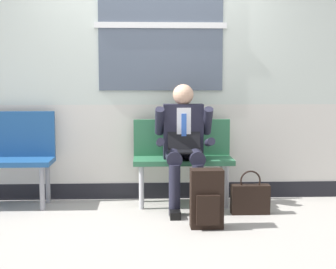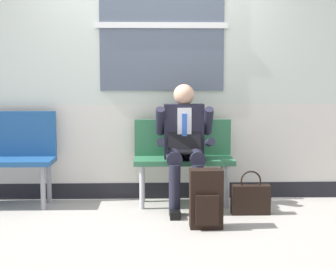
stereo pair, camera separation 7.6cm
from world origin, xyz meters
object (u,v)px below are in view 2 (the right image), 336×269
Objects in this scene: person_seated at (184,143)px; backpack at (206,199)px; handbag at (250,199)px; bench_with_person at (183,154)px.

person_seated is 0.81m from backpack.
person_seated is at bearing 157.79° from handbag.
bench_with_person is at bearing 90.00° from person_seated.
bench_with_person is at bearing 99.30° from backpack.
backpack is at bearing -137.21° from handbag.
handbag is at bearing -35.82° from bench_with_person.
handbag is (0.47, 0.44, -0.10)m from backpack.
person_seated is at bearing 101.84° from backpack.
backpack is 0.65m from handbag.
bench_with_person is 0.84m from handbag.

